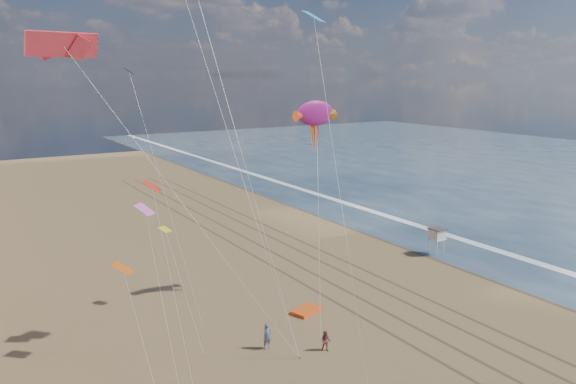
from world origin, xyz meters
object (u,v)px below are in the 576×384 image
Objects in this scene: kite_flyer_b at (326,341)px; kite_flyer_a at (267,336)px; lifeguard_stand at (437,234)px; show_kite at (315,114)px; grounded_kite at (306,311)px.

kite_flyer_a is at bearing -167.24° from kite_flyer_b.
lifeguard_stand reaches higher than kite_flyer_a.
lifeguard_stand is 0.16× the size of show_kite.
show_kite is 19.03m from kite_flyer_a.
grounded_kite is 0.13× the size of show_kite.
kite_flyer_a is at bearing -164.91° from grounded_kite.
grounded_kite is 1.27× the size of kite_flyer_a.
lifeguard_stand reaches higher than kite_flyer_b.
show_kite reaches higher than kite_flyer_b.
show_kite reaches higher than kite_flyer_a.
kite_flyer_b is at bearing -129.43° from grounded_kite.
lifeguard_stand reaches higher than grounded_kite.
kite_flyer_b is (-23.26, -11.71, -1.54)m from lifeguard_stand.
show_kite reaches higher than grounded_kite.
grounded_kite is at bearing 117.24° from kite_flyer_b.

